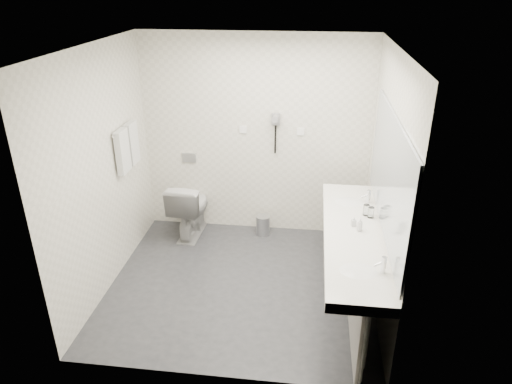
# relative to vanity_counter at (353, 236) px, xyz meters

# --- Properties ---
(floor) EXTENTS (2.80, 2.80, 0.00)m
(floor) POSITION_rel_vanity_counter_xyz_m (-1.12, 0.20, -0.80)
(floor) COLOR #2D2E32
(floor) RESTS_ON ground
(ceiling) EXTENTS (2.80, 2.80, 0.00)m
(ceiling) POSITION_rel_vanity_counter_xyz_m (-1.12, 0.20, 1.70)
(ceiling) COLOR white
(ceiling) RESTS_ON wall_back
(wall_back) EXTENTS (2.80, 0.00, 2.80)m
(wall_back) POSITION_rel_vanity_counter_xyz_m (-1.12, 1.50, 0.45)
(wall_back) COLOR silver
(wall_back) RESTS_ON floor
(wall_front) EXTENTS (2.80, 0.00, 2.80)m
(wall_front) POSITION_rel_vanity_counter_xyz_m (-1.12, -1.10, 0.45)
(wall_front) COLOR silver
(wall_front) RESTS_ON floor
(wall_left) EXTENTS (0.00, 2.60, 2.60)m
(wall_left) POSITION_rel_vanity_counter_xyz_m (-2.52, 0.20, 0.45)
(wall_left) COLOR silver
(wall_left) RESTS_ON floor
(wall_right) EXTENTS (0.00, 2.60, 2.60)m
(wall_right) POSITION_rel_vanity_counter_xyz_m (0.27, 0.20, 0.45)
(wall_right) COLOR silver
(wall_right) RESTS_ON floor
(vanity_counter) EXTENTS (0.55, 2.20, 0.10)m
(vanity_counter) POSITION_rel_vanity_counter_xyz_m (0.00, 0.00, 0.00)
(vanity_counter) COLOR white
(vanity_counter) RESTS_ON floor
(vanity_panel) EXTENTS (0.03, 2.15, 0.75)m
(vanity_panel) POSITION_rel_vanity_counter_xyz_m (0.02, 0.00, -0.42)
(vanity_panel) COLOR gray
(vanity_panel) RESTS_ON floor
(vanity_post_near) EXTENTS (0.06, 0.06, 0.75)m
(vanity_post_near) POSITION_rel_vanity_counter_xyz_m (0.05, -1.04, -0.42)
(vanity_post_near) COLOR silver
(vanity_post_near) RESTS_ON floor
(vanity_post_far) EXTENTS (0.06, 0.06, 0.75)m
(vanity_post_far) POSITION_rel_vanity_counter_xyz_m (0.05, 1.04, -0.42)
(vanity_post_far) COLOR silver
(vanity_post_far) RESTS_ON floor
(mirror) EXTENTS (0.02, 2.20, 1.05)m
(mirror) POSITION_rel_vanity_counter_xyz_m (0.26, 0.00, 0.65)
(mirror) COLOR #B2BCC6
(mirror) RESTS_ON wall_right
(basin_near) EXTENTS (0.40, 0.31, 0.05)m
(basin_near) POSITION_rel_vanity_counter_xyz_m (0.00, -0.65, 0.04)
(basin_near) COLOR white
(basin_near) RESTS_ON vanity_counter
(basin_far) EXTENTS (0.40, 0.31, 0.05)m
(basin_far) POSITION_rel_vanity_counter_xyz_m (0.00, 0.65, 0.04)
(basin_far) COLOR white
(basin_far) RESTS_ON vanity_counter
(faucet_near) EXTENTS (0.04, 0.04, 0.15)m
(faucet_near) POSITION_rel_vanity_counter_xyz_m (0.19, -0.65, 0.12)
(faucet_near) COLOR silver
(faucet_near) RESTS_ON vanity_counter
(faucet_far) EXTENTS (0.04, 0.04, 0.15)m
(faucet_far) POSITION_rel_vanity_counter_xyz_m (0.19, 0.65, 0.12)
(faucet_far) COLOR silver
(faucet_far) RESTS_ON vanity_counter
(soap_bottle_a) EXTENTS (0.05, 0.05, 0.10)m
(soap_bottle_a) POSITION_rel_vanity_counter_xyz_m (0.01, 0.12, 0.10)
(soap_bottle_a) COLOR silver
(soap_bottle_a) RESTS_ON vanity_counter
(soap_bottle_c) EXTENTS (0.07, 0.07, 0.14)m
(soap_bottle_c) POSITION_rel_vanity_counter_xyz_m (0.06, 0.03, 0.12)
(soap_bottle_c) COLOR silver
(soap_bottle_c) RESTS_ON vanity_counter
(glass_left) EXTENTS (0.06, 0.06, 0.11)m
(glass_left) POSITION_rel_vanity_counter_xyz_m (0.19, 0.32, 0.11)
(glass_left) COLOR silver
(glass_left) RESTS_ON vanity_counter
(glass_right) EXTENTS (0.08, 0.08, 0.12)m
(glass_right) POSITION_rel_vanity_counter_xyz_m (0.15, 0.36, 0.11)
(glass_right) COLOR silver
(glass_right) RESTS_ON vanity_counter
(toilet) EXTENTS (0.46, 0.76, 0.75)m
(toilet) POSITION_rel_vanity_counter_xyz_m (-1.93, 1.21, -0.43)
(toilet) COLOR white
(toilet) RESTS_ON floor
(flush_plate) EXTENTS (0.18, 0.02, 0.12)m
(flush_plate) POSITION_rel_vanity_counter_xyz_m (-1.98, 1.49, 0.15)
(flush_plate) COLOR #B2B5BA
(flush_plate) RESTS_ON wall_back
(pedal_bin) EXTENTS (0.22, 0.22, 0.25)m
(pedal_bin) POSITION_rel_vanity_counter_xyz_m (-1.00, 1.31, -0.68)
(pedal_bin) COLOR #B2B5BA
(pedal_bin) RESTS_ON floor
(bin_lid) EXTENTS (0.18, 0.18, 0.02)m
(bin_lid) POSITION_rel_vanity_counter_xyz_m (-1.00, 1.31, -0.55)
(bin_lid) COLOR #B2B5BA
(bin_lid) RESTS_ON pedal_bin
(towel_rail) EXTENTS (0.02, 0.62, 0.02)m
(towel_rail) POSITION_rel_vanity_counter_xyz_m (-2.47, 0.75, 0.75)
(towel_rail) COLOR silver
(towel_rail) RESTS_ON wall_left
(towel_near) EXTENTS (0.07, 0.24, 0.48)m
(towel_near) POSITION_rel_vanity_counter_xyz_m (-2.46, 0.61, 0.53)
(towel_near) COLOR silver
(towel_near) RESTS_ON towel_rail
(towel_far) EXTENTS (0.07, 0.24, 0.48)m
(towel_far) POSITION_rel_vanity_counter_xyz_m (-2.46, 0.89, 0.53)
(towel_far) COLOR silver
(towel_far) RESTS_ON towel_rail
(dryer_cradle) EXTENTS (0.10, 0.04, 0.14)m
(dryer_cradle) POSITION_rel_vanity_counter_xyz_m (-0.88, 1.47, 0.70)
(dryer_cradle) COLOR gray
(dryer_cradle) RESTS_ON wall_back
(dryer_barrel) EXTENTS (0.08, 0.14, 0.08)m
(dryer_barrel) POSITION_rel_vanity_counter_xyz_m (-0.88, 1.40, 0.73)
(dryer_barrel) COLOR gray
(dryer_barrel) RESTS_ON dryer_cradle
(dryer_cord) EXTENTS (0.02, 0.02, 0.35)m
(dryer_cord) POSITION_rel_vanity_counter_xyz_m (-0.88, 1.46, 0.45)
(dryer_cord) COLOR black
(dryer_cord) RESTS_ON dryer_cradle
(switch_plate_a) EXTENTS (0.09, 0.02, 0.09)m
(switch_plate_a) POSITION_rel_vanity_counter_xyz_m (-1.27, 1.49, 0.55)
(switch_plate_a) COLOR white
(switch_plate_a) RESTS_ON wall_back
(switch_plate_b) EXTENTS (0.09, 0.02, 0.09)m
(switch_plate_b) POSITION_rel_vanity_counter_xyz_m (-0.57, 1.49, 0.55)
(switch_plate_b) COLOR white
(switch_plate_b) RESTS_ON wall_back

